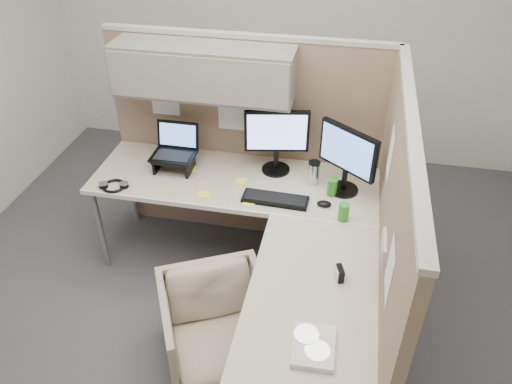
% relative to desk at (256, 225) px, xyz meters
% --- Properties ---
extents(ground, '(4.50, 4.50, 0.00)m').
position_rel_desk_xyz_m(ground, '(-0.12, -0.13, -0.69)').
color(ground, '#434349').
rests_on(ground, ground).
extents(partition_back, '(2.00, 0.36, 1.63)m').
position_rel_desk_xyz_m(partition_back, '(-0.34, 0.70, 0.41)').
color(partition_back, '#8A715A').
rests_on(partition_back, ground).
extents(partition_right, '(0.07, 2.03, 1.63)m').
position_rel_desk_xyz_m(partition_right, '(0.78, -0.19, 0.13)').
color(partition_right, '#8A715A').
rests_on(partition_right, ground).
extents(desk, '(2.00, 1.98, 0.73)m').
position_rel_desk_xyz_m(desk, '(0.00, 0.00, 0.00)').
color(desk, beige).
rests_on(desk, ground).
extents(office_chair, '(0.82, 0.80, 0.64)m').
position_rel_desk_xyz_m(office_chair, '(-0.13, -0.51, -0.37)').
color(office_chair, '#C2B19A').
rests_on(office_chair, ground).
extents(monitor_left, '(0.44, 0.20, 0.47)m').
position_rel_desk_xyz_m(monitor_left, '(0.03, 0.58, 0.32)').
color(monitor_left, black).
rests_on(monitor_left, desk).
extents(monitor_right, '(0.37, 0.29, 0.47)m').
position_rel_desk_xyz_m(monitor_right, '(0.51, 0.42, 0.32)').
color(monitor_right, black).
rests_on(monitor_right, desk).
extents(laptop_station, '(0.30, 0.26, 0.31)m').
position_rel_desk_xyz_m(laptop_station, '(-0.68, 0.47, 0.16)').
color(laptop_station, black).
rests_on(laptop_station, desk).
extents(keyboard, '(0.44, 0.16, 0.02)m').
position_rel_desk_xyz_m(keyboard, '(0.08, 0.22, 0.05)').
color(keyboard, black).
rests_on(keyboard, desk).
extents(mouse, '(0.10, 0.06, 0.03)m').
position_rel_desk_xyz_m(mouse, '(0.40, 0.23, 0.06)').
color(mouse, black).
rests_on(mouse, desk).
extents(travel_mug, '(0.08, 0.08, 0.17)m').
position_rel_desk_xyz_m(travel_mug, '(0.30, 0.47, 0.13)').
color(travel_mug, silver).
rests_on(travel_mug, desk).
extents(soda_can_green, '(0.07, 0.07, 0.12)m').
position_rel_desk_xyz_m(soda_can_green, '(0.53, 0.11, 0.10)').
color(soda_can_green, '#268C1E').
rests_on(soda_can_green, desk).
extents(soda_can_silver, '(0.07, 0.07, 0.12)m').
position_rel_desk_xyz_m(soda_can_silver, '(0.44, 0.36, 0.10)').
color(soda_can_silver, '#268C1E').
rests_on(soda_can_silver, desk).
extents(sticky_note_d, '(0.09, 0.09, 0.01)m').
position_rel_desk_xyz_m(sticky_note_d, '(-0.18, 0.38, 0.05)').
color(sticky_note_d, '#FFFE43').
rests_on(sticky_note_d, desk).
extents(sticky_note_b, '(0.09, 0.09, 0.01)m').
position_rel_desk_xyz_m(sticky_note_b, '(-0.08, 0.15, 0.05)').
color(sticky_note_b, '#FFFE43').
rests_on(sticky_note_b, desk).
extents(sticky_note_a, '(0.09, 0.09, 0.01)m').
position_rel_desk_xyz_m(sticky_note_a, '(-0.39, 0.18, 0.05)').
color(sticky_note_a, '#FFFE43').
rests_on(sticky_note_a, desk).
extents(sticky_note_c, '(0.09, 0.09, 0.01)m').
position_rel_desk_xyz_m(sticky_note_c, '(-0.57, 0.47, 0.05)').
color(sticky_note_c, '#FFFE43').
rests_on(sticky_note_c, desk).
extents(headphones, '(0.20, 0.19, 0.03)m').
position_rel_desk_xyz_m(headphones, '(-1.01, 0.15, 0.06)').
color(headphones, black).
rests_on(headphones, desk).
extents(paper_stack, '(0.20, 0.26, 0.03)m').
position_rel_desk_xyz_m(paper_stack, '(0.45, -0.88, 0.06)').
color(paper_stack, white).
rests_on(paper_stack, desk).
extents(desk_clock, '(0.06, 0.08, 0.08)m').
position_rel_desk_xyz_m(desk_clock, '(0.54, -0.41, 0.08)').
color(desk_clock, black).
rests_on(desk_clock, desk).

